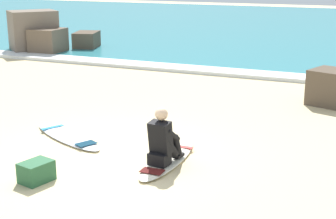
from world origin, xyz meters
TOP-DOWN VIEW (x-y plane):
  - ground_plane at (0.00, 0.00)m, footprint 80.00×80.00m
  - sea at (0.00, 21.62)m, footprint 80.00×28.00m
  - breaking_foam at (0.00, 7.92)m, footprint 80.00×0.90m
  - surfboard_main at (1.03, 0.36)m, footprint 0.56×2.09m
  - surfer_seated at (1.05, 0.11)m, footprint 0.41×0.73m
  - surfboard_spare_near at (-1.24, 0.72)m, footprint 2.16×1.44m
  - rock_outcrop_distant at (-8.04, 9.27)m, footprint 3.23×3.07m
  - shoreline_rock at (3.14, 5.35)m, footprint 1.16×1.16m
  - beach_bag at (-0.48, -1.23)m, footprint 0.46×0.55m

SIDE VIEW (x-z plane):
  - ground_plane at x=0.00m, z-range 0.00..0.00m
  - surfboard_spare_near at x=-1.24m, z-range 0.00..0.07m
  - surfboard_main at x=1.03m, z-range 0.00..0.07m
  - sea at x=0.00m, z-range 0.00..0.10m
  - breaking_foam at x=0.00m, z-range 0.00..0.11m
  - beach_bag at x=-0.48m, z-range 0.00..0.32m
  - shoreline_rock at x=3.14m, z-range 0.00..0.85m
  - surfer_seated at x=1.05m, z-range -0.04..0.91m
  - rock_outcrop_distant at x=-8.04m, z-range -0.13..1.46m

